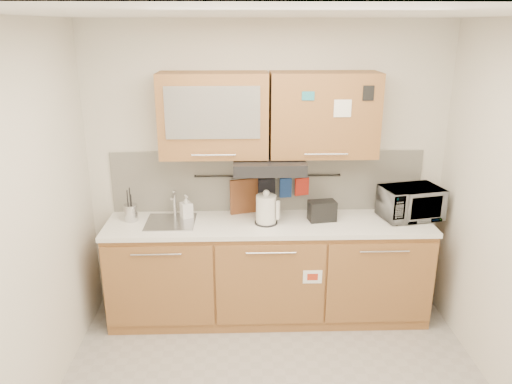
{
  "coord_description": "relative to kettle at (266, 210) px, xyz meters",
  "views": [
    {
      "loc": [
        -0.24,
        -2.82,
        2.55
      ],
      "look_at": [
        -0.12,
        1.05,
        1.24
      ],
      "focal_mm": 35.0,
      "sensor_mm": 36.0,
      "label": 1
    }
  ],
  "objects": [
    {
      "name": "soap_bottle",
      "position": [
        -0.7,
        0.15,
        -0.02
      ],
      "size": [
        0.13,
        0.13,
        0.21
      ],
      "primitive_type": "imported",
      "rotation": [
        0.0,
        0.0,
        0.43
      ],
      "color": "#999999",
      "rests_on": "countertop"
    },
    {
      "name": "cutting_board",
      "position": [
        -0.13,
        0.27,
        -0.04
      ],
      "size": [
        0.37,
        0.14,
        0.47
      ],
      "primitive_type": "cube",
      "rotation": [
        0.0,
        0.0,
        0.31
      ],
      "color": "brown",
      "rests_on": "utensil_rail"
    },
    {
      "name": "backsplash",
      "position": [
        0.03,
        0.33,
        0.16
      ],
      "size": [
        2.8,
        0.02,
        0.56
      ],
      "primitive_type": "cube",
      "color": "silver",
      "rests_on": "countertop"
    },
    {
      "name": "range_hood",
      "position": [
        0.03,
        0.09,
        0.38
      ],
      "size": [
        0.6,
        0.46,
        0.1
      ],
      "primitive_type": "cube",
      "color": "black",
      "rests_on": "upper_cabinets"
    },
    {
      "name": "base_cabinet",
      "position": [
        0.03,
        0.03,
        -0.64
      ],
      "size": [
        2.8,
        0.64,
        0.88
      ],
      "color": "#AC733D",
      "rests_on": "floor"
    },
    {
      "name": "ceiling",
      "position": [
        0.03,
        -1.16,
        1.56
      ],
      "size": [
        3.2,
        3.2,
        0.0
      ],
      "primitive_type": "plane",
      "rotation": [
        3.14,
        0.0,
        0.0
      ],
      "color": "white",
      "rests_on": "wall_back"
    },
    {
      "name": "countertop",
      "position": [
        0.03,
        0.03,
        -0.14
      ],
      "size": [
        2.82,
        0.62,
        0.04
      ],
      "primitive_type": "cube",
      "color": "white",
      "rests_on": "base_cabinet"
    },
    {
      "name": "utensil_rail",
      "position": [
        0.03,
        0.29,
        0.22
      ],
      "size": [
        1.3,
        0.02,
        0.02
      ],
      "primitive_type": "cylinder",
      "rotation": [
        0.0,
        1.57,
        0.0
      ],
      "color": "black",
      "rests_on": "backsplash"
    },
    {
      "name": "upper_cabinets",
      "position": [
        0.02,
        0.16,
        0.79
      ],
      "size": [
        1.82,
        0.37,
        0.7
      ],
      "color": "#AC733D",
      "rests_on": "wall_back"
    },
    {
      "name": "toaster",
      "position": [
        0.49,
        0.06,
        -0.03
      ],
      "size": [
        0.25,
        0.17,
        0.18
      ],
      "rotation": [
        0.0,
        0.0,
        0.16
      ],
      "color": "black",
      "rests_on": "countertop"
    },
    {
      "name": "utensil_crock",
      "position": [
        -1.17,
        0.1,
        -0.05
      ],
      "size": [
        0.15,
        0.15,
        0.3
      ],
      "rotation": [
        0.0,
        0.0,
        -0.37
      ],
      "color": "#BDBDC2",
      "rests_on": "countertop"
    },
    {
      "name": "kettle",
      "position": [
        0.0,
        0.0,
        0.0
      ],
      "size": [
        0.23,
        0.23,
        0.3
      ],
      "rotation": [
        0.0,
        0.0,
        -0.43
      ],
      "color": "silver",
      "rests_on": "countertop"
    },
    {
      "name": "microwave",
      "position": [
        1.28,
        0.09,
        0.02
      ],
      "size": [
        0.57,
        0.45,
        0.28
      ],
      "primitive_type": "imported",
      "rotation": [
        0.0,
        0.0,
        0.22
      ],
      "color": "#999999",
      "rests_on": "countertop"
    },
    {
      "name": "dark_pouch",
      "position": [
        0.02,
        0.27,
        0.08
      ],
      "size": [
        0.16,
        0.07,
        0.24
      ],
      "primitive_type": "cube",
      "rotation": [
        0.0,
        0.0,
        0.2
      ],
      "color": "black",
      "rests_on": "utensil_rail"
    },
    {
      "name": "wall_back",
      "position": [
        0.03,
        0.34,
        0.26
      ],
      "size": [
        3.2,
        0.0,
        3.2
      ],
      "primitive_type": "plane",
      "rotation": [
        1.57,
        0.0,
        0.0
      ],
      "color": "silver",
      "rests_on": "ground"
    },
    {
      "name": "sink",
      "position": [
        -0.82,
        0.05,
        -0.12
      ],
      "size": [
        0.42,
        0.4,
        0.26
      ],
      "color": "silver",
      "rests_on": "countertop"
    },
    {
      "name": "pot_holder",
      "position": [
        0.33,
        0.27,
        0.12
      ],
      "size": [
        0.13,
        0.06,
        0.16
      ],
      "primitive_type": "cube",
      "rotation": [
        0.0,
        0.0,
        0.3
      ],
      "color": "red",
      "rests_on": "utensil_rail"
    },
    {
      "name": "oven_mitt",
      "position": [
        0.19,
        0.27,
        0.11
      ],
      "size": [
        0.11,
        0.04,
        0.18
      ],
      "primitive_type": "cube",
      "rotation": [
        0.0,
        0.0,
        0.12
      ],
      "color": "navy",
      "rests_on": "utensil_rail"
    },
    {
      "name": "wall_left",
      "position": [
        -1.57,
        -1.16,
        0.26
      ],
      "size": [
        0.0,
        3.0,
        3.0
      ],
      "primitive_type": "plane",
      "rotation": [
        1.57,
        0.0,
        1.57
      ],
      "color": "silver",
      "rests_on": "ground"
    }
  ]
}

